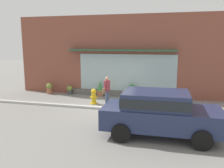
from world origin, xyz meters
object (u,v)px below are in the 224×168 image
object	(u,v)px
pedestrian_with_handbag	(107,89)
potted_plant_window_left	(100,88)
potted_plant_by_entrance	(132,91)
fire_hydrant	(94,96)
potted_plant_doorstep	(49,88)
parked_car_navy	(159,111)
potted_plant_window_center	(70,90)

from	to	relation	value
pedestrian_with_handbag	potted_plant_window_left	size ratio (longest dim) A/B	1.46
potted_plant_by_entrance	fire_hydrant	bearing A→B (deg)	-135.64
potted_plant_by_entrance	potted_plant_doorstep	xyz separation A→B (m)	(-5.53, -0.03, -0.09)
fire_hydrant	potted_plant_window_left	size ratio (longest dim) A/B	0.81
fire_hydrant	potted_plant_window_left	world-z (taller)	potted_plant_window_left
potted_plant_by_entrance	potted_plant_window_left	xyz separation A→B (m)	(-2.06, 0.15, 0.02)
potted_plant_window_left	potted_plant_doorstep	bearing A→B (deg)	-176.97
pedestrian_with_handbag	potted_plant_doorstep	world-z (taller)	pedestrian_with_handbag
parked_car_navy	potted_plant_doorstep	world-z (taller)	parked_car_navy
potted_plant_window_center	potted_plant_doorstep	size ratio (longest dim) A/B	0.78
pedestrian_with_handbag	potted_plant_window_center	xyz separation A→B (m)	(-3.09, 1.95, -0.59)
fire_hydrant	pedestrian_with_handbag	bearing A→B (deg)	5.80
potted_plant_window_center	potted_plant_doorstep	bearing A→B (deg)	-168.72
fire_hydrant	potted_plant_doorstep	world-z (taller)	fire_hydrant
fire_hydrant	potted_plant_by_entrance	bearing A→B (deg)	44.36
pedestrian_with_handbag	potted_plant_by_entrance	xyz separation A→B (m)	(1.10, 1.72, -0.41)
potted_plant_by_entrance	potted_plant_window_left	world-z (taller)	potted_plant_window_left
potted_plant_window_left	pedestrian_with_handbag	bearing A→B (deg)	-62.75
potted_plant_by_entrance	potted_plant_doorstep	world-z (taller)	potted_plant_by_entrance
parked_car_navy	potted_plant_doorstep	bearing A→B (deg)	142.89
potted_plant_window_center	potted_plant_by_entrance	bearing A→B (deg)	-3.24
potted_plant_by_entrance	pedestrian_with_handbag	bearing A→B (deg)	-122.63
potted_plant_window_center	pedestrian_with_handbag	bearing A→B (deg)	-32.27
fire_hydrant	potted_plant_window_left	xyz separation A→B (m)	(-0.23, 1.94, 0.07)
potted_plant_doorstep	potted_plant_window_left	world-z (taller)	potted_plant_window_left
parked_car_navy	potted_plant_window_center	world-z (taller)	parked_car_navy
potted_plant_window_center	potted_plant_by_entrance	xyz separation A→B (m)	(4.19, -0.24, 0.18)
parked_car_navy	potted_plant_doorstep	distance (m)	9.22
potted_plant_doorstep	potted_plant_window_left	xyz separation A→B (m)	(3.47, 0.18, 0.11)
potted_plant_doorstep	pedestrian_with_handbag	bearing A→B (deg)	-20.80
potted_plant_window_center	potted_plant_window_left	xyz separation A→B (m)	(2.13, -0.08, 0.20)
potted_plant_window_center	potted_plant_by_entrance	world-z (taller)	potted_plant_by_entrance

